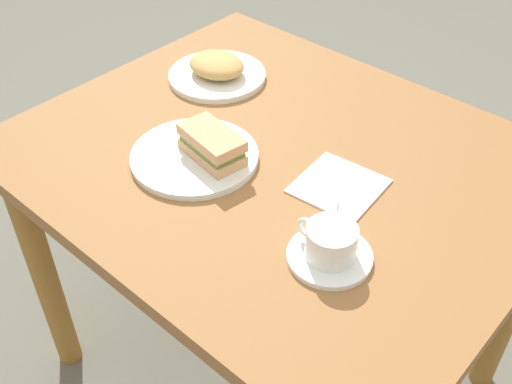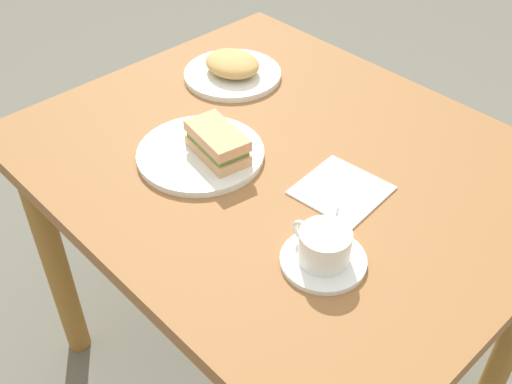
# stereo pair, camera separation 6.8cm
# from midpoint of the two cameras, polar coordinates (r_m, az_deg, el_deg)

# --- Properties ---
(ground_plane) EXTENTS (6.00, 6.00, 0.00)m
(ground_plane) POSITION_cam_midpoint_polar(r_m,az_deg,el_deg) (1.80, 0.38, -15.73)
(ground_plane) COLOR #666659
(dining_table) EXTENTS (1.04, 0.85, 0.74)m
(dining_table) POSITION_cam_midpoint_polar(r_m,az_deg,el_deg) (1.32, 0.50, -0.52)
(dining_table) COLOR olive
(dining_table) RESTS_ON ground_plane
(sandwich_plate) EXTENTS (0.25, 0.25, 0.01)m
(sandwich_plate) POSITION_cam_midpoint_polar(r_m,az_deg,el_deg) (1.24, -7.23, 3.21)
(sandwich_plate) COLOR white
(sandwich_plate) RESTS_ON dining_table
(sandwich_front) EXTENTS (0.15, 0.10, 0.06)m
(sandwich_front) POSITION_cam_midpoint_polar(r_m,az_deg,el_deg) (1.21, -5.68, 4.31)
(sandwich_front) COLOR tan
(sandwich_front) RESTS_ON sandwich_plate
(coffee_saucer) EXTENTS (0.14, 0.14, 0.01)m
(coffee_saucer) POSITION_cam_midpoint_polar(r_m,az_deg,el_deg) (1.04, 4.91, -5.96)
(coffee_saucer) COLOR white
(coffee_saucer) RESTS_ON dining_table
(coffee_cup) EXTENTS (0.11, 0.09, 0.06)m
(coffee_cup) POSITION_cam_midpoint_polar(r_m,az_deg,el_deg) (1.01, 4.95, -4.53)
(coffee_cup) COLOR white
(coffee_cup) RESTS_ON coffee_saucer
(spoon) EXTENTS (0.06, 0.09, 0.01)m
(spoon) POSITION_cam_midpoint_polar(r_m,az_deg,el_deg) (1.09, 5.36, -2.72)
(spoon) COLOR silver
(spoon) RESTS_ON coffee_saucer
(side_plate) EXTENTS (0.23, 0.23, 0.01)m
(side_plate) POSITION_cam_midpoint_polar(r_m,az_deg,el_deg) (1.50, -4.91, 10.57)
(side_plate) COLOR white
(side_plate) RESTS_ON dining_table
(side_food_pile) EXTENTS (0.14, 0.12, 0.04)m
(side_food_pile) POSITION_cam_midpoint_polar(r_m,az_deg,el_deg) (1.48, -4.97, 11.54)
(side_food_pile) COLOR tan
(side_food_pile) RESTS_ON side_plate
(napkin) EXTENTS (0.16, 0.16, 0.00)m
(napkin) POSITION_cam_midpoint_polar(r_m,az_deg,el_deg) (1.18, 6.05, 0.57)
(napkin) COLOR white
(napkin) RESTS_ON dining_table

